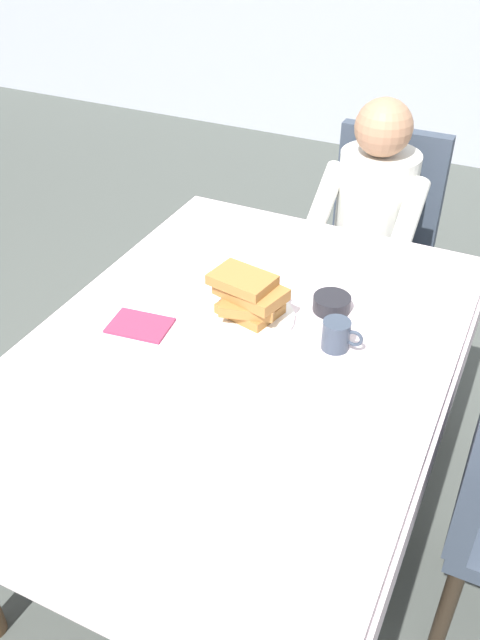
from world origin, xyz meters
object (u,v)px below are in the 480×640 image
at_px(cup_coffee, 337,335).
at_px(knife_right_of_plate, 305,339).
at_px(bowl_butter, 332,303).
at_px(chair_diner, 378,231).
at_px(dining_table_main, 241,368).
at_px(diner_person, 371,217).
at_px(syrup_pitcher, 198,263).
at_px(plate_breakfast, 246,316).
at_px(breakfast_stack, 248,296).
at_px(fork_left_of_plate, 184,305).
at_px(spoon_near_edge, 197,384).

relative_size(cup_coffee, knife_right_of_plate, 0.57).
bearing_deg(bowl_butter, knife_right_of_plate, -95.75).
relative_size(chair_diner, cup_coffee, 8.23).
bearing_deg(dining_table_main, chair_diner, 86.30).
relative_size(diner_person, syrup_pitcher, 14.00).
relative_size(cup_coffee, syrup_pitcher, 1.41).
distance_m(plate_breakfast, breakfast_stack, 0.07).
bearing_deg(dining_table_main, breakfast_stack, 104.92).
xyz_separation_m(bowl_butter, fork_left_of_plate, (-0.40, -0.17, -0.02)).
bearing_deg(syrup_pitcher, bowl_butter, -1.07).
bearing_deg(dining_table_main, knife_right_of_plate, 29.34).
bearing_deg(dining_table_main, syrup_pitcher, 136.14).
distance_m(diner_person, syrup_pitcher, 0.84).
xyz_separation_m(chair_diner, knife_right_of_plate, (0.08, -1.08, 0.21)).
xyz_separation_m(dining_table_main, spoon_near_edge, (-0.02, -0.20, 0.09)).
bearing_deg(plate_breakfast, knife_right_of_plate, -6.01).
xyz_separation_m(dining_table_main, syrup_pitcher, (-0.27, 0.26, 0.13)).
height_order(plate_breakfast, syrup_pitcher, syrup_pitcher).
height_order(breakfast_stack, spoon_near_edge, breakfast_stack).
xyz_separation_m(dining_table_main, chair_diner, (0.08, 1.17, -0.12)).
xyz_separation_m(diner_person, syrup_pitcher, (-0.35, -0.75, 0.11)).
height_order(diner_person, plate_breakfast, diner_person).
bearing_deg(spoon_near_edge, chair_diner, 95.05).
height_order(chair_diner, plate_breakfast, chair_diner).
relative_size(bowl_butter, fork_left_of_plate, 0.61).
bearing_deg(spoon_near_edge, fork_left_of_plate, 133.83).
bearing_deg(breakfast_stack, fork_left_of_plate, -172.95).
xyz_separation_m(breakfast_stack, knife_right_of_plate, (0.18, -0.02, -0.08)).
height_order(breakfast_stack, syrup_pitcher, breakfast_stack).
relative_size(knife_right_of_plate, spoon_near_edge, 1.33).
xyz_separation_m(syrup_pitcher, knife_right_of_plate, (0.43, -0.18, -0.04)).
xyz_separation_m(diner_person, spoon_near_edge, (-0.10, -1.22, 0.07)).
distance_m(chair_diner, cup_coffee, 1.12).
relative_size(plate_breakfast, cup_coffee, 2.48).
distance_m(chair_diner, syrup_pitcher, 1.00).
distance_m(bowl_butter, spoon_near_edge, 0.50).
height_order(plate_breakfast, bowl_butter, bowl_butter).
relative_size(chair_diner, spoon_near_edge, 6.20).
height_order(diner_person, syrup_pitcher, diner_person).
bearing_deg(bowl_butter, cup_coffee, -66.99).
xyz_separation_m(breakfast_stack, fork_left_of_plate, (-0.20, -0.02, -0.08)).
height_order(dining_table_main, chair_diner, chair_diner).
height_order(knife_right_of_plate, spoon_near_edge, same).
bearing_deg(fork_left_of_plate, diner_person, -15.18).
height_order(breakfast_stack, knife_right_of_plate, breakfast_stack).
bearing_deg(chair_diner, plate_breakfast, 84.03).
bearing_deg(breakfast_stack, plate_breakfast, -144.71).
height_order(syrup_pitcher, spoon_near_edge, syrup_pitcher).
xyz_separation_m(breakfast_stack, bowl_butter, (0.20, 0.14, -0.06)).
xyz_separation_m(breakfast_stack, spoon_near_edge, (0.01, -0.32, -0.08)).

